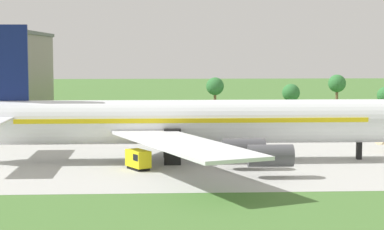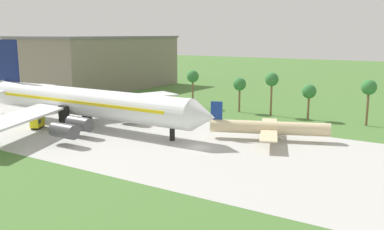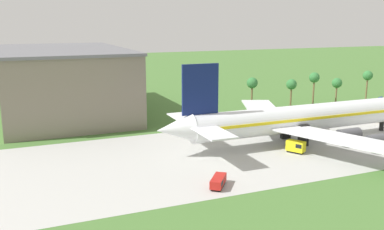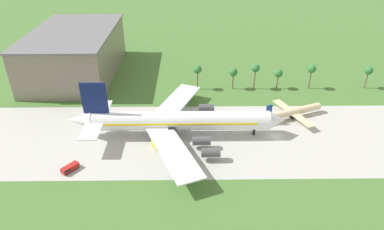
# 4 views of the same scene
# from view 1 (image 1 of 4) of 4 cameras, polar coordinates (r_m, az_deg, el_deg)

# --- Properties ---
(jet_airliner) EXTENTS (73.38, 62.83, 20.12)m
(jet_airliner) POSITION_cam_1_polar(r_m,az_deg,el_deg) (102.83, -0.75, -0.60)
(jet_airliner) COLOR white
(jet_airliner) RESTS_ON ground_plane
(baggage_tug) EXTENTS (3.73, 4.50, 2.71)m
(baggage_tug) POSITION_cam_1_polar(r_m,az_deg,el_deg) (95.99, -4.40, -3.65)
(baggage_tug) COLOR black
(baggage_tug) RESTS_ON ground_plane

